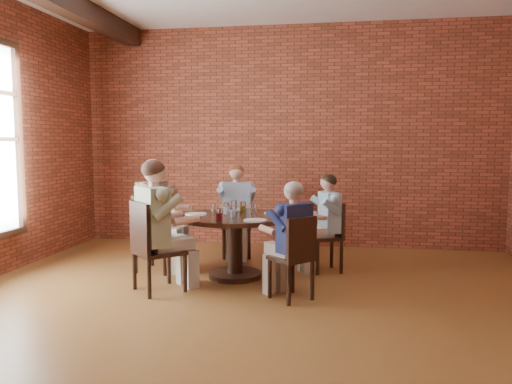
% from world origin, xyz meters
% --- Properties ---
extents(floor, '(7.00, 7.00, 0.00)m').
position_xyz_m(floor, '(0.00, 0.00, 0.00)').
color(floor, brown).
rests_on(floor, ground).
extents(wall_back, '(7.00, 0.00, 7.00)m').
position_xyz_m(wall_back, '(0.00, 3.50, 1.70)').
color(wall_back, '#98412B').
rests_on(wall_back, ground).
extents(dining_table, '(1.28, 1.28, 0.75)m').
position_xyz_m(dining_table, '(-0.41, 1.49, 0.53)').
color(dining_table, black).
rests_on(dining_table, floor).
extents(chair_a, '(0.49, 0.49, 0.87)m').
position_xyz_m(chair_a, '(0.71, 1.97, 0.48)').
color(chair_a, black).
rests_on(chair_a, floor).
extents(diner_a, '(0.70, 0.64, 1.22)m').
position_xyz_m(diner_a, '(0.65, 1.94, 0.61)').
color(diner_a, teal).
rests_on(diner_a, floor).
extents(chair_b, '(0.48, 0.48, 0.92)m').
position_xyz_m(chair_b, '(-0.63, 2.64, 0.50)').
color(chair_b, black).
rests_on(chair_b, floor).
extents(diner_b, '(0.61, 0.71, 1.30)m').
position_xyz_m(diner_b, '(-0.61, 2.56, 0.65)').
color(diner_b, '#8997AF').
rests_on(diner_b, floor).
extents(chair_c, '(0.52, 0.52, 0.97)m').
position_xyz_m(chair_c, '(-1.53, 1.65, 0.52)').
color(chair_c, black).
rests_on(chair_c, floor).
extents(diner_c, '(0.77, 0.66, 1.40)m').
position_xyz_m(diner_c, '(-1.43, 1.64, 0.70)').
color(diner_c, brown).
rests_on(diner_c, floor).
extents(chair_d, '(0.66, 0.66, 0.99)m').
position_xyz_m(chair_d, '(-1.18, 0.74, 0.53)').
color(chair_d, black).
rests_on(chair_d, floor).
extents(diner_d, '(0.92, 0.92, 1.42)m').
position_xyz_m(diner_d, '(-1.11, 0.81, 0.71)').
color(diner_d, '#BCB094').
rests_on(diner_d, floor).
extents(chair_e, '(0.52, 0.52, 0.87)m').
position_xyz_m(chair_e, '(0.38, 0.71, 0.48)').
color(chair_e, black).
rests_on(chair_e, floor).
extents(diner_e, '(0.72, 0.72, 1.22)m').
position_xyz_m(diner_e, '(0.33, 0.76, 0.61)').
color(diner_e, navy).
rests_on(diner_e, floor).
extents(plate_a, '(0.26, 0.26, 0.01)m').
position_xyz_m(plate_a, '(0.04, 1.71, 0.76)').
color(plate_a, white).
rests_on(plate_a, dining_table).
extents(plate_b, '(0.26, 0.26, 0.01)m').
position_xyz_m(plate_b, '(-0.52, 1.93, 0.76)').
color(plate_b, white).
rests_on(plate_b, dining_table).
extents(plate_c, '(0.26, 0.26, 0.01)m').
position_xyz_m(plate_c, '(-0.88, 1.47, 0.76)').
color(plate_c, white).
rests_on(plate_c, dining_table).
extents(plate_d, '(0.26, 0.26, 0.01)m').
position_xyz_m(plate_d, '(-0.10, 1.10, 0.76)').
color(plate_d, white).
rests_on(plate_d, dining_table).
extents(glass_a, '(0.07, 0.07, 0.14)m').
position_xyz_m(glass_a, '(-0.19, 1.55, 0.82)').
color(glass_a, white).
rests_on(glass_a, dining_table).
extents(glass_b, '(0.07, 0.07, 0.14)m').
position_xyz_m(glass_b, '(-0.35, 1.69, 0.82)').
color(glass_b, white).
rests_on(glass_b, dining_table).
extents(glass_c, '(0.07, 0.07, 0.14)m').
position_xyz_m(glass_c, '(-0.49, 1.81, 0.82)').
color(glass_c, white).
rests_on(glass_c, dining_table).
extents(glass_d, '(0.07, 0.07, 0.14)m').
position_xyz_m(glass_d, '(-0.53, 1.58, 0.82)').
color(glass_d, white).
rests_on(glass_d, dining_table).
extents(glass_e, '(0.07, 0.07, 0.14)m').
position_xyz_m(glass_e, '(-0.66, 1.47, 0.82)').
color(glass_e, white).
rests_on(glass_e, dining_table).
extents(glass_f, '(0.07, 0.07, 0.14)m').
position_xyz_m(glass_f, '(-0.48, 1.02, 0.82)').
color(glass_f, white).
rests_on(glass_f, dining_table).
extents(glass_g, '(0.07, 0.07, 0.14)m').
position_xyz_m(glass_g, '(-0.39, 1.32, 0.82)').
color(glass_g, white).
rests_on(glass_g, dining_table).
extents(smartphone, '(0.07, 0.13, 0.01)m').
position_xyz_m(smartphone, '(0.10, 1.32, 0.75)').
color(smartphone, black).
rests_on(smartphone, dining_table).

